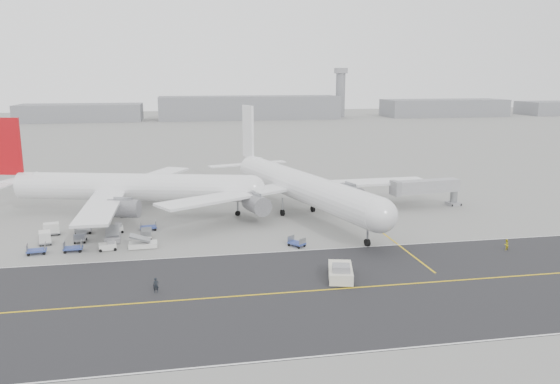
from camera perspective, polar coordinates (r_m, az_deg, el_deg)
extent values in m
plane|color=gray|center=(83.81, -7.76, -6.18)|extent=(700.00, 700.00, 0.00)
cube|color=#29292C|center=(67.37, -2.65, -10.70)|extent=(220.00, 32.00, 0.02)
cube|color=gold|center=(67.36, -2.66, -10.68)|extent=(220.00, 0.30, 0.01)
cube|color=silver|center=(82.06, -4.17, -6.48)|extent=(220.00, 0.25, 0.01)
cube|color=silver|center=(53.29, -0.23, -17.15)|extent=(220.00, 0.25, 0.01)
cube|color=gold|center=(94.54, 10.60, -4.16)|extent=(0.30, 40.00, 0.01)
cylinder|color=gray|center=(359.94, 6.33, 10.02)|extent=(6.00, 6.00, 28.00)
cube|color=#939398|center=(359.76, 6.38, 12.49)|extent=(7.00, 7.00, 3.50)
cylinder|color=white|center=(107.72, -14.96, 0.52)|extent=(45.01, 16.39, 5.18)
sphere|color=white|center=(102.60, -2.95, 0.35)|extent=(5.07, 5.07, 5.07)
cone|color=white|center=(117.52, -25.95, 0.83)|extent=(9.70, 6.73, 4.66)
cube|color=#AE0B11|center=(116.78, -26.51, 4.28)|extent=(4.92, 1.73, 11.01)
cube|color=white|center=(121.78, -25.24, 1.31)|extent=(4.48, 8.62, 0.25)
cube|color=white|center=(95.79, -18.19, -1.48)|extent=(5.76, 24.84, 0.45)
cube|color=white|center=(120.88, -13.36, 1.51)|extent=(16.70, 24.40, 0.45)
cylinder|color=gray|center=(99.15, -16.04, -1.67)|extent=(6.14, 4.49, 3.21)
cylinder|color=gray|center=(116.47, -12.92, 0.49)|extent=(6.14, 4.49, 3.21)
cylinder|color=black|center=(104.05, -4.43, -2.22)|extent=(1.07, 0.73, 0.98)
cylinder|color=black|center=(106.46, -16.20, -2.35)|extent=(1.07, 0.73, 0.98)
cylinder|color=black|center=(112.13, -15.12, -1.57)|extent=(1.07, 0.73, 0.98)
cylinder|color=gray|center=(103.72, -4.44, -1.50)|extent=(0.36, 0.36, 2.72)
cylinder|color=white|center=(102.58, 2.36, 0.56)|extent=(18.51, 47.87, 5.53)
sphere|color=white|center=(82.79, 10.39, -2.41)|extent=(5.41, 5.41, 5.41)
cone|color=white|center=(124.90, -3.21, 2.81)|extent=(7.36, 10.41, 4.97)
cube|color=white|center=(124.45, -3.36, 6.32)|extent=(1.93, 5.22, 11.76)
cube|color=white|center=(123.90, -5.44, 2.76)|extent=(9.20, 4.96, 0.25)
cube|color=white|center=(127.63, -1.36, 3.08)|extent=(9.20, 4.96, 0.25)
cube|color=white|center=(97.80, -5.48, -0.47)|extent=(25.86, 18.28, 0.45)
cube|color=white|center=(111.25, 8.66, 0.97)|extent=(26.63, 6.75, 0.45)
cylinder|color=gray|center=(97.67, -2.47, -1.27)|extent=(4.90, 6.59, 3.43)
cylinder|color=gray|center=(107.10, 7.35, -0.17)|extent=(4.90, 6.59, 3.43)
cylinder|color=black|center=(86.43, 9.10, -5.24)|extent=(0.81, 1.29, 1.20)
cylinder|color=black|center=(103.72, 0.26, -2.17)|extent=(0.81, 1.29, 1.20)
cylinder|color=black|center=(106.77, 3.45, -1.78)|extent=(0.81, 1.29, 1.20)
cylinder|color=gray|center=(86.02, 9.13, -4.32)|extent=(0.36, 0.36, 2.90)
cube|color=silver|center=(72.51, 6.33, -8.36)|extent=(4.47, 6.81, 1.41)
cube|color=#939398|center=(70.82, 6.40, -7.95)|extent=(2.65, 2.50, 0.91)
cylinder|color=gray|center=(76.24, 6.20, -7.60)|extent=(0.80, 2.58, 0.16)
cylinder|color=black|center=(70.34, 5.33, -9.34)|extent=(0.61, 0.98, 0.91)
cylinder|color=black|center=(70.47, 7.49, -9.35)|extent=(0.61, 0.98, 0.91)
cylinder|color=black|center=(74.88, 5.23, -7.99)|extent=(0.61, 0.98, 0.91)
cylinder|color=black|center=(75.00, 7.26, -8.01)|extent=(0.61, 0.98, 0.91)
cylinder|color=gray|center=(117.40, 17.69, -0.42)|extent=(1.52, 1.52, 3.79)
cube|color=#939398|center=(117.73, 17.65, -1.16)|extent=(2.72, 2.72, 0.66)
cube|color=#A0A0A5|center=(113.33, 15.00, 0.58)|extent=(14.42, 4.20, 2.46)
cube|color=#939398|center=(109.93, 11.97, 0.39)|extent=(1.46, 3.14, 2.84)
cylinder|color=black|center=(119.16, 17.78, -1.04)|extent=(0.35, 0.60, 0.57)
imported|color=black|center=(69.30, -12.84, -9.49)|extent=(0.74, 0.53, 1.92)
imported|color=gold|center=(90.39, 22.56, -5.11)|extent=(0.95, 0.82, 1.67)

